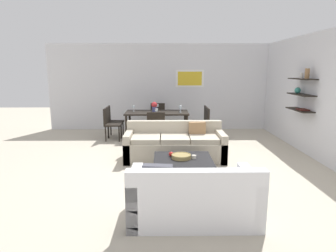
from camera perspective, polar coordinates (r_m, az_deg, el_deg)
name	(u,v)px	position (r m, az deg, el deg)	size (l,w,h in m)	color
ground_plane	(176,163)	(6.03, 1.59, -7.38)	(18.00, 18.00, 0.00)	#BCB29E
back_wall_unit	(181,87)	(9.27, 2.67, 7.65)	(8.40, 0.09, 2.70)	silver
right_wall_shelf_unit	(313,95)	(7.13, 26.68, 5.43)	(0.34, 8.20, 2.70)	silver
sofa_beige	(175,146)	(6.26, 1.39, -3.87)	(2.11, 0.90, 0.78)	#B2A893
loveseat_white	(192,197)	(3.85, 4.84, -13.80)	(1.63, 0.90, 0.78)	white
coffee_table	(183,169)	(5.14, 2.94, -8.46)	(1.02, 0.91, 0.38)	black
decorative_bowl	(181,156)	(5.08, 2.64, -5.96)	(0.34, 0.34, 0.07)	#99844C
candle_jar	(194,157)	(5.09, 5.14, -6.08)	(0.08, 0.08, 0.06)	silver
apple_on_coffee_table	(171,154)	(5.19, 0.62, -5.56)	(0.08, 0.08, 0.08)	red
dining_table	(157,114)	(8.06, -2.20, 2.29)	(1.74, 0.89, 0.75)	black
dining_chair_left_far	(113,119)	(8.41, -10.88, 1.29)	(0.44, 0.44, 0.88)	black
dining_chair_head	(158,116)	(8.92, -2.05, 2.04)	(0.44, 0.44, 0.88)	black
dining_chair_right_far	(202,119)	(8.35, 6.65, 1.34)	(0.44, 0.44, 0.88)	black
dining_chair_right_near	(203,122)	(7.95, 7.01, 0.85)	(0.44, 0.44, 0.88)	black
dining_chair_left_near	(110,122)	(8.02, -11.38, 0.80)	(0.44, 0.44, 0.88)	black
dining_chair_foot	(156,126)	(7.25, -2.36, -0.09)	(0.44, 0.44, 0.88)	black
wine_glass_left_far	(134,107)	(8.18, -6.78, 3.70)	(0.06, 0.06, 0.16)	silver
wine_glass_head	(157,106)	(8.41, -2.14, 4.04)	(0.08, 0.08, 0.17)	silver
wine_glass_foot	(157,110)	(7.65, -2.28, 3.15)	(0.07, 0.07, 0.15)	silver
wine_glass_right_far	(180,107)	(8.15, 2.43, 3.73)	(0.07, 0.07, 0.17)	silver
wine_glass_right_near	(181,108)	(7.93, 2.52, 3.64)	(0.07, 0.07, 0.19)	silver
centerpiece_vase	(154,106)	(8.08, -2.72, 3.92)	(0.16, 0.16, 0.27)	#4C518C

